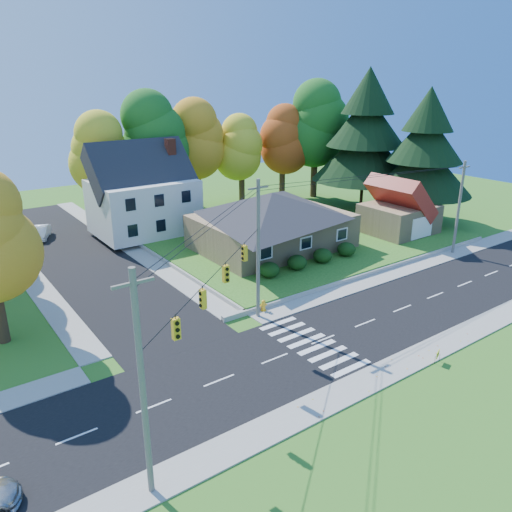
{
  "coord_description": "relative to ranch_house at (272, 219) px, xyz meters",
  "views": [
    {
      "loc": [
        -20.43,
        -20.88,
        16.25
      ],
      "look_at": [
        0.33,
        8.0,
        3.44
      ],
      "focal_mm": 35.0,
      "sensor_mm": 36.0,
      "label": 1
    }
  ],
  "objects": [
    {
      "name": "tree_lot_0",
      "position": [
        -10.0,
        18.0,
        5.04
      ],
      "size": [
        6.72,
        6.72,
        12.51
      ],
      "color": "#3F2A19",
      "rests_on": "lawn"
    },
    {
      "name": "sidewalk_north",
      "position": [
        -8.0,
        -11.0,
        -3.23
      ],
      "size": [
        90.0,
        2.0,
        0.08
      ],
      "primitive_type": "cube",
      "color": "#9C9A90",
      "rests_on": "ground"
    },
    {
      "name": "white_car",
      "position": [
        -17.46,
        17.52,
        -2.58
      ],
      "size": [
        2.94,
        4.29,
        1.34
      ],
      "primitive_type": "imported",
      "rotation": [
        0.0,
        0.0,
        -0.42
      ],
      "color": "silver",
      "rests_on": "road_cross"
    },
    {
      "name": "ground",
      "position": [
        -8.0,
        -16.0,
        -3.27
      ],
      "size": [
        120.0,
        120.0,
        0.0
      ],
      "primitive_type": "plane",
      "color": "#3D7923"
    },
    {
      "name": "ranch_house",
      "position": [
        0.0,
        0.0,
        0.0
      ],
      "size": [
        14.6,
        10.6,
        5.4
      ],
      "color": "tan",
      "rests_on": "lawn"
    },
    {
      "name": "colonial_house",
      "position": [
        -7.96,
        12.0,
        1.32
      ],
      "size": [
        10.4,
        8.4,
        9.6
      ],
      "color": "silver",
      "rests_on": "lawn"
    },
    {
      "name": "conifer_east_b",
      "position": [
        20.0,
        -2.0,
        5.01
      ],
      "size": [
        11.2,
        11.2,
        14.84
      ],
      "color": "#3F2A19",
      "rests_on": "lawn"
    },
    {
      "name": "garage",
      "position": [
        14.0,
        -4.01,
        -0.42
      ],
      "size": [
        7.3,
        6.3,
        4.6
      ],
      "color": "tan",
      "rests_on": "lawn"
    },
    {
      "name": "yard_sign",
      "position": [
        -4.31,
        -22.04,
        -2.71
      ],
      "size": [
        0.59,
        0.25,
        0.77
      ],
      "color": "black",
      "rests_on": "ground"
    },
    {
      "name": "tree_lot_2",
      "position": [
        2.0,
        18.0,
        5.7
      ],
      "size": [
        7.28,
        7.28,
        13.56
      ],
      "color": "#3F2A19",
      "rests_on": "lawn"
    },
    {
      "name": "tree_lot_4",
      "position": [
        14.0,
        16.0,
        5.04
      ],
      "size": [
        6.72,
        6.72,
        12.51
      ],
      "color": "#3F2A19",
      "rests_on": "lawn"
    },
    {
      "name": "tree_lot_1",
      "position": [
        -4.0,
        17.0,
        6.35
      ],
      "size": [
        7.84,
        7.84,
        14.6
      ],
      "color": "#3F2A19",
      "rests_on": "lawn"
    },
    {
      "name": "road_main",
      "position": [
        -8.0,
        -16.0,
        -3.26
      ],
      "size": [
        90.0,
        8.0,
        0.02
      ],
      "primitive_type": "cube",
      "color": "black",
      "rests_on": "ground"
    },
    {
      "name": "road_cross",
      "position": [
        -16.0,
        10.0,
        -3.25
      ],
      "size": [
        8.0,
        44.0,
        0.02
      ],
      "primitive_type": "cube",
      "color": "black",
      "rests_on": "ground"
    },
    {
      "name": "fire_hydrant",
      "position": [
        -8.67,
        -10.34,
        -2.82
      ],
      "size": [
        0.53,
        0.41,
        0.93
      ],
      "color": "yellow",
      "rests_on": "ground"
    },
    {
      "name": "tree_lot_3",
      "position": [
        8.0,
        17.0,
        4.39
      ],
      "size": [
        6.16,
        6.16,
        11.47
      ],
      "color": "#3F2A19",
      "rests_on": "lawn"
    },
    {
      "name": "conifer_east_a",
      "position": [
        19.0,
        6.0,
        6.12
      ],
      "size": [
        12.8,
        12.8,
        16.96
      ],
      "color": "#3F2A19",
      "rests_on": "lawn"
    },
    {
      "name": "sidewalk_south",
      "position": [
        -8.0,
        -21.0,
        -3.23
      ],
      "size": [
        90.0,
        2.0,
        0.08
      ],
      "primitive_type": "cube",
      "color": "#9C9A90",
      "rests_on": "ground"
    },
    {
      "name": "hedge_row",
      "position": [
        -0.5,
        -6.2,
        -2.13
      ],
      "size": [
        10.7,
        1.7,
        1.27
      ],
      "color": "#163A10",
      "rests_on": "lawn"
    },
    {
      "name": "lawn",
      "position": [
        5.0,
        5.0,
        -3.02
      ],
      "size": [
        30.0,
        30.0,
        0.5
      ],
      "primitive_type": "cube",
      "color": "#3D7923",
      "rests_on": "ground"
    },
    {
      "name": "traffic_infrastructure",
      "position": [
        -8.15,
        -14.65,
        1.88
      ],
      "size": [
        38.1,
        10.66,
        10.0
      ],
      "color": "#666059",
      "rests_on": "ground"
    },
    {
      "name": "tree_lot_5",
      "position": [
        18.0,
        14.0,
        7.0
      ],
      "size": [
        8.4,
        8.4,
        15.64
      ],
      "color": "#3F2A19",
      "rests_on": "lawn"
    }
  ]
}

